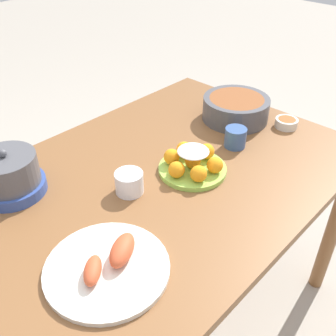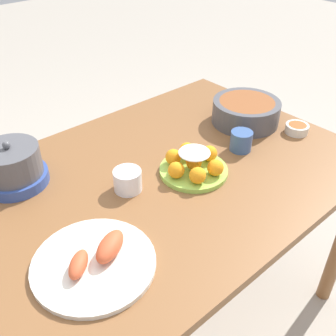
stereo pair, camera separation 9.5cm
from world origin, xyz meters
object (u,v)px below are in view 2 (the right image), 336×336
sauce_bowl (297,128)px  cup_near (241,141)px  serving_bowl (246,111)px  seafood_platter (95,261)px  dining_table (143,206)px  cup_far (128,180)px  cake_plate (193,164)px  warming_pot (12,167)px

sauce_bowl → cup_near: 0.26m
serving_bowl → seafood_platter: (-0.85, -0.23, -0.04)m
cup_near → dining_table: bearing=168.9°
dining_table → cup_near: 0.42m
dining_table → sauce_bowl: sauce_bowl is taller
sauce_bowl → cup_far: size_ratio=1.00×
serving_bowl → sauce_bowl: bearing=-65.5°
cake_plate → warming_pot: bearing=144.0°
seafood_platter → warming_pot: (-0.00, 0.45, 0.05)m
sauce_bowl → warming_pot: warming_pot is taller
cup_near → cake_plate: bearing=177.0°
dining_table → serving_bowl: serving_bowl is taller
cake_plate → cup_far: size_ratio=2.58×
serving_bowl → cup_far: 0.61m
serving_bowl → dining_table: bearing=-175.6°
cake_plate → warming_pot: (-0.46, 0.33, 0.03)m
serving_bowl → warming_pot: bearing=165.2°
dining_table → serving_bowl: size_ratio=5.72×
sauce_bowl → cup_near: cup_near is taller
cake_plate → cup_far: bearing=161.5°
cake_plate → sauce_bowl: bearing=-9.1°
cup_far → warming_pot: bearing=133.2°
serving_bowl → warming_pot: (-0.85, 0.23, 0.01)m
sauce_bowl → cup_far: 0.71m
dining_table → serving_bowl: (0.56, 0.04, 0.14)m
seafood_platter → cake_plate: bearing=14.5°
cake_plate → warming_pot: size_ratio=1.10×
seafood_platter → cup_far: 0.31m
cup_near → cup_far: 0.45m
dining_table → sauce_bowl: size_ratio=17.25×
dining_table → cup_near: size_ratio=19.47×
dining_table → serving_bowl: bearing=4.4°
dining_table → cake_plate: bearing=-21.3°
warming_pot → sauce_bowl: bearing=-23.6°
warming_pot → cup_near: bearing=-26.8°
cake_plate → seafood_platter: size_ratio=0.73×
cup_near → warming_pot: bearing=153.2°
seafood_platter → cup_far: (0.24, 0.19, 0.02)m
warming_pot → seafood_platter: bearing=-89.4°
cup_far → warming_pot: 0.36m
seafood_platter → cup_far: cup_far is taller
serving_bowl → cup_near: 0.21m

